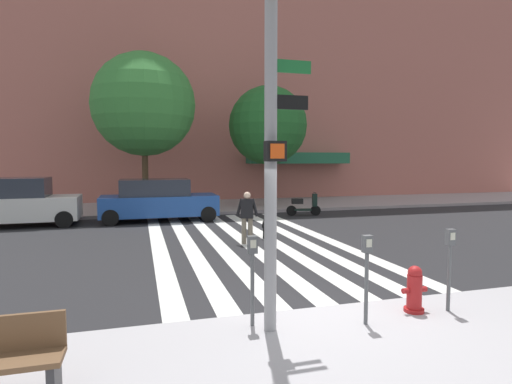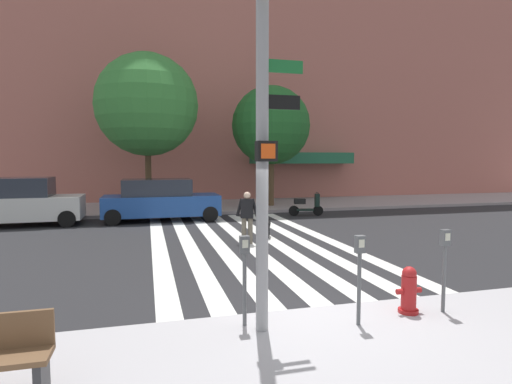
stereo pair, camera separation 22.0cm
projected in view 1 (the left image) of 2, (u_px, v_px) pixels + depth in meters
The scene contains 16 objects.
ground_plane at pixel (233, 242), 13.29m from camera, with size 160.00×160.00×0.00m, color #232326.
sidewalk_far at pixel (194, 207), 22.46m from camera, with size 80.00×6.00×0.15m, color gray.
crosswalk_stripes at pixel (244, 241), 13.39m from camera, with size 5.85×12.55×0.01m.
apartment_block at pixel (261, 28), 32.35m from camera, with size 37.28×14.39×26.00m.
traffic_light_pole at pixel (272, 96), 5.73m from camera, with size 0.74×0.46×5.80m.
fire_hydrant at pixel (414, 289), 6.72m from camera, with size 0.44×0.32×0.76m.
parking_meter_curbside at pixel (252, 268), 6.12m from camera, with size 0.14×0.11×1.36m.
parking_meter_second_along at pixel (367, 267), 6.17m from camera, with size 0.14×0.11×1.36m.
parking_meter_third_along at pixel (450, 258), 6.72m from camera, with size 0.14×0.11×1.36m.
parked_car_near_curb at pixel (16, 203), 16.25m from camera, with size 4.57×2.03×1.93m.
parked_car_behind_first at pixel (158, 200), 17.75m from camera, with size 4.89×2.01×1.81m.
parked_scooter at pixel (304, 206), 19.42m from camera, with size 1.62×0.61×1.11m.
street_tree_nearest at pixel (144, 105), 20.00m from camera, with size 4.99×4.99×7.66m.
street_tree_middle at pixel (268, 126), 22.16m from camera, with size 4.22×4.22×6.45m.
pedestrian_dog_walker at pixel (247, 215), 12.86m from camera, with size 0.69×0.35×1.64m.
dog_on_leash at pixel (266, 224), 14.01m from camera, with size 0.49×1.03×0.65m.
Camera 1 is at (-2.88, -6.25, 2.63)m, focal length 28.92 mm.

